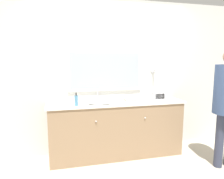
{
  "coord_description": "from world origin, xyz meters",
  "views": [
    {
      "loc": [
        -0.8,
        -2.76,
        1.55
      ],
      "look_at": [
        -0.08,
        0.26,
        1.1
      ],
      "focal_mm": 32.0,
      "sensor_mm": 36.0,
      "label": 1
    }
  ],
  "objects_px": {
    "picture_frame": "(145,95)",
    "sink_basin": "(100,102)",
    "soap_bottle": "(76,100)",
    "appliance_box": "(158,96)"
  },
  "relations": [
    {
      "from": "soap_bottle",
      "to": "appliance_box",
      "type": "xyz_separation_m",
      "value": [
        1.37,
        0.16,
        -0.02
      ]
    },
    {
      "from": "appliance_box",
      "to": "picture_frame",
      "type": "bearing_deg",
      "value": 139.84
    },
    {
      "from": "soap_bottle",
      "to": "appliance_box",
      "type": "distance_m",
      "value": 1.38
    },
    {
      "from": "sink_basin",
      "to": "soap_bottle",
      "type": "distance_m",
      "value": 0.41
    },
    {
      "from": "soap_bottle",
      "to": "picture_frame",
      "type": "bearing_deg",
      "value": 14.98
    },
    {
      "from": "picture_frame",
      "to": "sink_basin",
      "type": "bearing_deg",
      "value": -168.04
    },
    {
      "from": "sink_basin",
      "to": "appliance_box",
      "type": "distance_m",
      "value": 1.0
    },
    {
      "from": "appliance_box",
      "to": "picture_frame",
      "type": "relative_size",
      "value": 1.85
    },
    {
      "from": "soap_bottle",
      "to": "picture_frame",
      "type": "distance_m",
      "value": 1.23
    },
    {
      "from": "appliance_box",
      "to": "picture_frame",
      "type": "height_order",
      "value": "appliance_box"
    }
  ]
}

